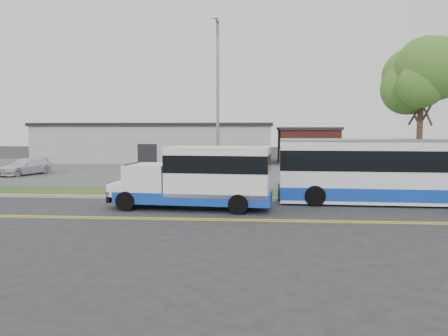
# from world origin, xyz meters

# --- Properties ---
(ground) EXTENTS (140.00, 140.00, 0.00)m
(ground) POSITION_xyz_m (0.00, 0.00, 0.00)
(ground) COLOR #28282B
(ground) RESTS_ON ground
(lane_line_north) EXTENTS (70.00, 0.12, 0.01)m
(lane_line_north) POSITION_xyz_m (0.00, -3.85, 0.01)
(lane_line_north) COLOR yellow
(lane_line_north) RESTS_ON ground
(lane_line_south) EXTENTS (70.00, 0.12, 0.01)m
(lane_line_south) POSITION_xyz_m (0.00, -4.15, 0.01)
(lane_line_south) COLOR yellow
(lane_line_south) RESTS_ON ground
(curb) EXTENTS (80.00, 0.30, 0.15)m
(curb) POSITION_xyz_m (0.00, 1.10, 0.07)
(curb) COLOR #9E9B93
(curb) RESTS_ON ground
(verge) EXTENTS (80.00, 3.30, 0.10)m
(verge) POSITION_xyz_m (0.00, 2.90, 0.05)
(verge) COLOR #2F531B
(verge) RESTS_ON ground
(parking_lot) EXTENTS (80.00, 25.00, 0.10)m
(parking_lot) POSITION_xyz_m (0.00, 17.00, 0.05)
(parking_lot) COLOR #4C4C4F
(parking_lot) RESTS_ON ground
(commercial_building) EXTENTS (25.40, 10.40, 4.35)m
(commercial_building) POSITION_xyz_m (-6.00, 27.00, 2.18)
(commercial_building) COLOR #9E9E99
(commercial_building) RESTS_ON ground
(brick_wing) EXTENTS (6.30, 7.30, 3.90)m
(brick_wing) POSITION_xyz_m (10.50, 26.00, 1.96)
(brick_wing) COLOR brown
(brick_wing) RESTS_ON ground
(tree_east) EXTENTS (5.20, 5.20, 8.33)m
(tree_east) POSITION_xyz_m (14.00, 3.00, 6.20)
(tree_east) COLOR #3A2A1F
(tree_east) RESTS_ON verge
(streetlight_near) EXTENTS (0.35, 1.53, 9.50)m
(streetlight_near) POSITION_xyz_m (3.00, 2.73, 5.23)
(streetlight_near) COLOR gray
(streetlight_near) RESTS_ON verge
(shuttle_bus) EXTENTS (7.70, 3.04, 2.89)m
(shuttle_bus) POSITION_xyz_m (2.72, -1.52, 1.54)
(shuttle_bus) COLOR #103CB2
(shuttle_bus) RESTS_ON ground
(transit_bus) EXTENTS (11.65, 3.15, 3.21)m
(transit_bus) POSITION_xyz_m (12.10, 0.60, 1.62)
(transit_bus) COLOR white
(transit_bus) RESTS_ON ground
(pedestrian) EXTENTS (0.73, 0.65, 1.67)m
(pedestrian) POSITION_xyz_m (-0.93, 1.90, 0.94)
(pedestrian) COLOR black
(pedestrian) RESTS_ON verge
(parked_car_a) EXTENTS (2.63, 5.02, 1.57)m
(parked_car_a) POSITION_xyz_m (-0.46, 9.36, 0.89)
(parked_car_a) COLOR #A8ABAF
(parked_car_a) RESTS_ON parking_lot
(parked_car_b) EXTENTS (3.30, 4.83, 1.30)m
(parked_car_b) POSITION_xyz_m (-13.11, 11.50, 0.75)
(parked_car_b) COLOR white
(parked_car_b) RESTS_ON parking_lot
(grocery_bag_left) EXTENTS (0.32, 0.32, 0.32)m
(grocery_bag_left) POSITION_xyz_m (-1.23, 1.65, 0.26)
(grocery_bag_left) COLOR white
(grocery_bag_left) RESTS_ON verge
(grocery_bag_right) EXTENTS (0.32, 0.32, 0.32)m
(grocery_bag_right) POSITION_xyz_m (-0.63, 2.15, 0.26)
(grocery_bag_right) COLOR white
(grocery_bag_right) RESTS_ON verge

